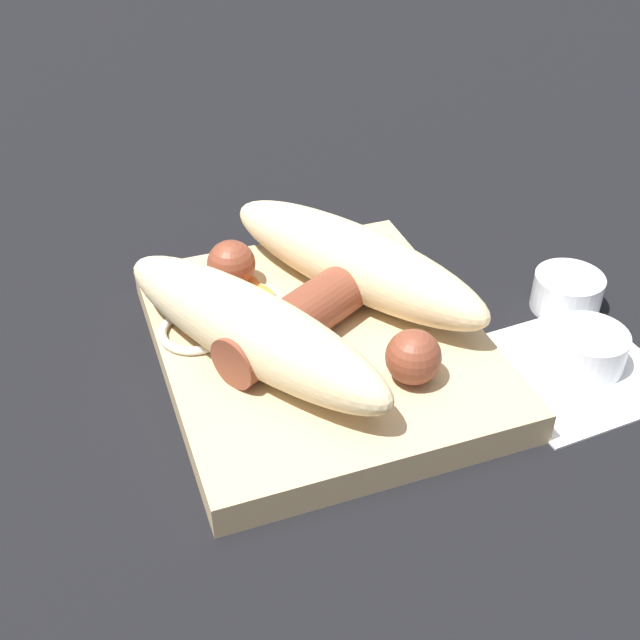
# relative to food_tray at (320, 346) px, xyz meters

# --- Properties ---
(ground_plane) EXTENTS (3.00, 3.00, 0.00)m
(ground_plane) POSITION_rel_food_tray_xyz_m (0.00, 0.00, -0.01)
(ground_plane) COLOR black
(food_tray) EXTENTS (0.22, 0.19, 0.02)m
(food_tray) POSITION_rel_food_tray_xyz_m (0.00, 0.00, 0.00)
(food_tray) COLOR tan
(food_tray) RESTS_ON ground_plane
(bread_roll) EXTENTS (0.24, 0.22, 0.05)m
(bread_roll) POSITION_rel_food_tray_xyz_m (-0.01, -0.00, 0.03)
(bread_roll) COLOR beige
(bread_roll) RESTS_ON food_tray
(sausage) EXTENTS (0.16, 0.14, 0.03)m
(sausage) POSITION_rel_food_tray_xyz_m (-0.01, -0.00, 0.03)
(sausage) COLOR brown
(sausage) RESTS_ON food_tray
(pickled_veggies) EXTENTS (0.08, 0.08, 0.01)m
(pickled_veggies) POSITION_rel_food_tray_xyz_m (-0.04, -0.05, 0.01)
(pickled_veggies) COLOR orange
(pickled_veggies) RESTS_ON food_tray
(napkin) EXTENTS (0.11, 0.11, 0.00)m
(napkin) POSITION_rel_food_tray_xyz_m (0.06, 0.14, -0.01)
(napkin) COLOR white
(napkin) RESTS_ON ground_plane
(condiment_cup_near) EXTENTS (0.05, 0.05, 0.03)m
(condiment_cup_near) POSITION_rel_food_tray_xyz_m (0.06, 0.15, 0.00)
(condiment_cup_near) COLOR silver
(condiment_cup_near) RESTS_ON ground_plane
(condiment_cup_far) EXTENTS (0.05, 0.05, 0.03)m
(condiment_cup_far) POSITION_rel_food_tray_xyz_m (0.01, 0.17, 0.00)
(condiment_cup_far) COLOR silver
(condiment_cup_far) RESTS_ON ground_plane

